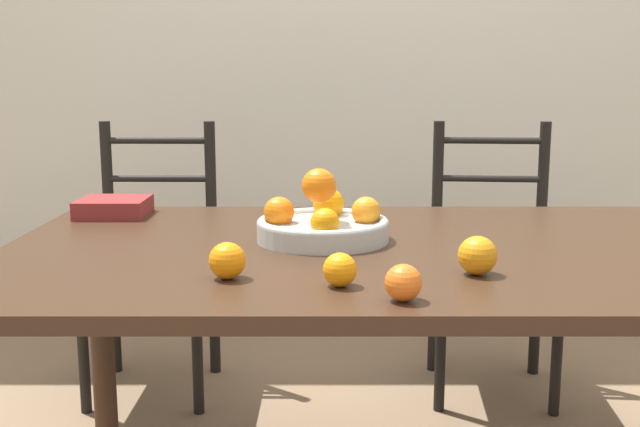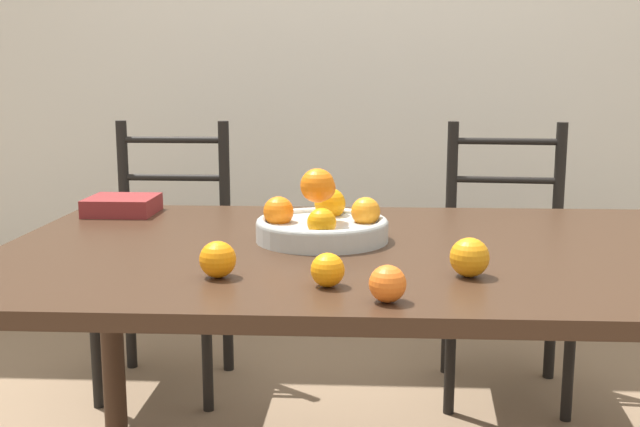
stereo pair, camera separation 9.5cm
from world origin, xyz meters
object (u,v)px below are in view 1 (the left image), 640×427
Objects in this scene: orange_loose_0 at (224,261)px; orange_loose_2 at (400,283)px; chair_right at (489,262)px; chair_left at (150,262)px; book_stack at (111,207)px; orange_loose_1 at (474,255)px; orange_loose_3 at (337,270)px; fruit_bowl at (320,221)px.

orange_loose_0 reaches higher than orange_loose_2.
chair_right reaches higher than orange_loose_0.
orange_loose_2 is 0.07× the size of chair_left.
orange_loose_0 reaches higher than book_stack.
chair_left reaches higher than book_stack.
orange_loose_0 is 0.38× the size of book_stack.
orange_loose_2 is (-0.17, -0.18, -0.01)m from orange_loose_1.
chair_left reaches higher than orange_loose_1.
orange_loose_3 is 1.37m from chair_right.
chair_left is (-0.91, 1.12, -0.30)m from orange_loose_1.
chair_left is at bearing 90.49° from book_stack.
orange_loose_2 is at bearing -40.50° from orange_loose_3.
orange_loose_1 is (0.31, -0.32, -0.01)m from fruit_bowl.
chair_right reaches higher than orange_loose_2.
chair_right is (1.20, -0.00, 0.00)m from chair_left.
orange_loose_2 is 1.53m from chair_left.
orange_loose_0 is 1.10× the size of orange_loose_2.
orange_loose_1 is 0.25m from orange_loose_2.
orange_loose_1 is 1.11m from book_stack.
chair_left is (-0.60, 0.81, -0.31)m from fruit_bowl.
orange_loose_3 is (0.22, -0.05, -0.00)m from orange_loose_0.
orange_loose_0 is 0.23m from orange_loose_3.
orange_loose_1 is 1.21× the size of orange_loose_3.
chair_right is at bearing 0.96° from chair_left.
chair_right is (0.46, 1.30, -0.29)m from orange_loose_2.
book_stack is at bearing 130.39° from orange_loose_3.
orange_loose_0 is at bearing 166.04° from orange_loose_3.
orange_loose_2 is at bearing -59.49° from chair_left.
chair_right is 4.99× the size of book_stack.
book_stack is at bearing -88.53° from chair_left.
chair_left is at bearing 119.54° from orange_loose_2.
orange_loose_1 is 1.47m from chair_left.
orange_loose_0 is 1.43m from chair_right.
orange_loose_2 is at bearing -133.06° from orange_loose_1.
chair_right is (0.79, 1.16, -0.29)m from orange_loose_0.
chair_right is (0.60, 0.81, -0.31)m from fruit_bowl.
chair_left is (-0.63, 1.21, -0.29)m from orange_loose_3.
orange_loose_2 is at bearing -74.33° from fruit_bowl.
orange_loose_2 is at bearing -48.44° from book_stack.
orange_loose_1 is at bearing -50.15° from chair_left.
chair_right is 1.32m from book_stack.
fruit_bowl reaches higher than orange_loose_2.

